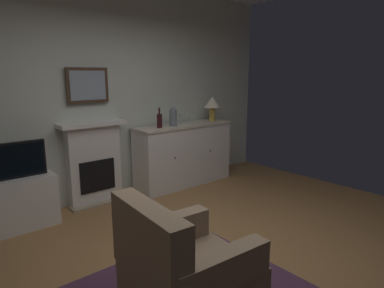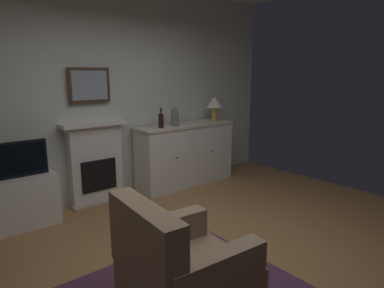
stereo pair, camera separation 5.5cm
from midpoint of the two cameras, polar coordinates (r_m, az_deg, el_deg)
name	(u,v)px [view 1 (the left image)]	position (r m, az deg, el deg)	size (l,w,h in m)	color
ground_plane	(218,264)	(3.35, 3.99, -19.84)	(5.96, 4.53, 0.10)	#9E7042
wall_rear	(103,92)	(4.71, -15.37, 8.56)	(5.96, 0.06, 2.94)	silver
fireplace_unit	(94,163)	(4.64, -16.72, -3.12)	(0.87, 0.30, 1.10)	white
framed_picture	(88,85)	(4.54, -17.74, 9.52)	(0.55, 0.04, 0.45)	#473323
sideboard_cabinet	(184,154)	(5.21, -1.71, -1.78)	(1.63, 0.49, 0.95)	white
table_lamp	(212,104)	(5.49, 3.21, 6.88)	(0.26, 0.26, 0.40)	#B79338
wine_bottle	(159,120)	(4.79, -5.91, 4.03)	(0.08, 0.08, 0.29)	#331419
wine_glass_left	(180,117)	(5.05, -2.38, 4.65)	(0.07, 0.07, 0.16)	silver
wine_glass_center	(186,116)	(5.11, -1.32, 4.74)	(0.07, 0.07, 0.16)	silver
wine_glass_right	(191,116)	(5.19, -0.46, 4.85)	(0.07, 0.07, 0.16)	silver
vase_decorative	(173,117)	(4.92, -3.57, 4.65)	(0.11, 0.11, 0.28)	slate
tv_cabinet	(20,202)	(4.29, -27.70, -8.83)	(0.75, 0.42, 0.59)	white
tv_set	(15,160)	(4.13, -28.29, -2.47)	(0.62, 0.07, 0.40)	black
armchair	(184,271)	(2.46, -2.14, -20.84)	(0.87, 0.83, 0.92)	#8C7259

